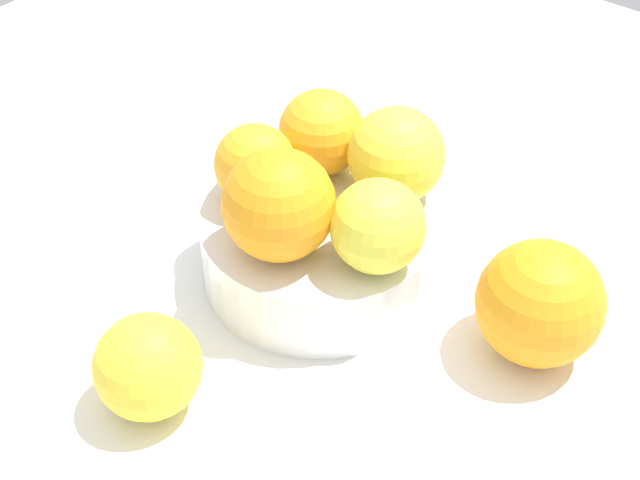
% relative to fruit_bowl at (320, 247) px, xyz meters
% --- Properties ---
extents(ground_plane, '(1.10, 1.10, 0.02)m').
position_rel_fruit_bowl_xyz_m(ground_plane, '(0.00, 0.00, -0.04)').
color(ground_plane, white).
extents(fruit_bowl, '(0.18, 0.18, 0.06)m').
position_rel_fruit_bowl_xyz_m(fruit_bowl, '(0.00, 0.00, 0.00)').
color(fruit_bowl, white).
rests_on(fruit_bowl, ground_plane).
extents(orange_in_bowl_0, '(0.08, 0.08, 0.08)m').
position_rel_fruit_bowl_xyz_m(orange_in_bowl_0, '(0.04, 0.00, 0.07)').
color(orange_in_bowl_0, orange).
rests_on(orange_in_bowl_0, fruit_bowl).
extents(orange_in_bowl_1, '(0.07, 0.07, 0.07)m').
position_rel_fruit_bowl_xyz_m(orange_in_bowl_1, '(-0.06, 0.03, 0.06)').
color(orange_in_bowl_1, yellow).
rests_on(orange_in_bowl_1, fruit_bowl).
extents(orange_in_bowl_2, '(0.06, 0.06, 0.06)m').
position_rel_fruit_bowl_xyz_m(orange_in_bowl_2, '(0.01, -0.05, 0.06)').
color(orange_in_bowl_2, '#F9A823').
rests_on(orange_in_bowl_2, fruit_bowl).
extents(orange_in_bowl_3, '(0.07, 0.07, 0.07)m').
position_rel_fruit_bowl_xyz_m(orange_in_bowl_3, '(-0.05, -0.04, 0.06)').
color(orange_in_bowl_3, '#F9A823').
rests_on(orange_in_bowl_3, fruit_bowl).
extents(orange_in_bowl_4, '(0.06, 0.06, 0.06)m').
position_rel_fruit_bowl_xyz_m(orange_in_bowl_4, '(0.01, 0.06, 0.06)').
color(orange_in_bowl_4, yellow).
rests_on(orange_in_bowl_4, fruit_bowl).
extents(orange_loose_0, '(0.07, 0.07, 0.07)m').
position_rel_fruit_bowl_xyz_m(orange_loose_0, '(0.17, -0.01, 0.01)').
color(orange_loose_0, yellow).
rests_on(orange_loose_0, ground_plane).
extents(orange_loose_1, '(0.09, 0.09, 0.09)m').
position_rel_fruit_bowl_xyz_m(orange_loose_1, '(-0.03, 0.16, 0.02)').
color(orange_loose_1, orange).
rests_on(orange_loose_1, ground_plane).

